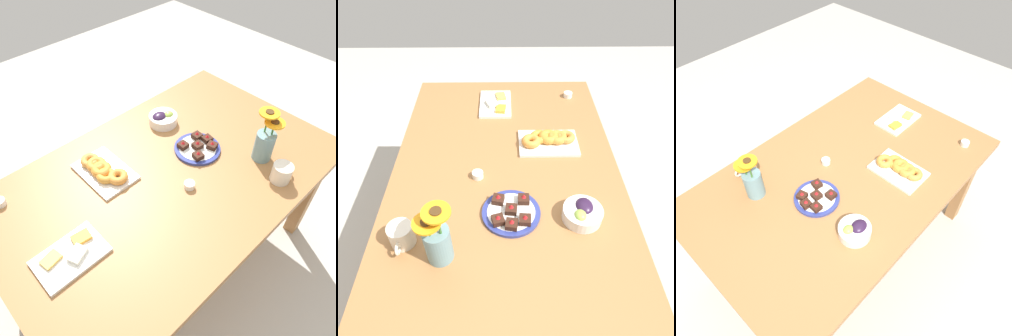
# 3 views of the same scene
# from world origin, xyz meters

# --- Properties ---
(ground_plane) EXTENTS (6.00, 6.00, 0.00)m
(ground_plane) POSITION_xyz_m (0.00, 0.00, 0.00)
(ground_plane) COLOR #B7B2A8
(dining_table) EXTENTS (1.60, 1.00, 0.74)m
(dining_table) POSITION_xyz_m (0.00, 0.00, 0.65)
(dining_table) COLOR #9E6B3D
(dining_table) RESTS_ON ground_plane
(coffee_mug) EXTENTS (0.12, 0.09, 0.09)m
(coffee_mug) POSITION_xyz_m (0.34, -0.37, 0.79)
(coffee_mug) COLOR silver
(coffee_mug) RESTS_ON dining_table
(grape_bowl) EXTENTS (0.15, 0.15, 0.07)m
(grape_bowl) POSITION_xyz_m (0.24, 0.29, 0.77)
(grape_bowl) COLOR white
(grape_bowl) RESTS_ON dining_table
(cheese_platter) EXTENTS (0.26, 0.17, 0.03)m
(cheese_platter) POSITION_xyz_m (-0.54, -0.05, 0.75)
(cheese_platter) COLOR white
(cheese_platter) RESTS_ON dining_table
(croissant_platter) EXTENTS (0.19, 0.29, 0.05)m
(croissant_platter) POSITION_xyz_m (-0.21, 0.20, 0.76)
(croissant_platter) COLOR white
(croissant_platter) RESTS_ON dining_table
(jam_cup_honey) EXTENTS (0.05, 0.05, 0.03)m
(jam_cup_honey) POSITION_xyz_m (-0.63, 0.36, 0.76)
(jam_cup_honey) COLOR white
(jam_cup_honey) RESTS_ON dining_table
(jam_cup_berry) EXTENTS (0.05, 0.05, 0.03)m
(jam_cup_berry) POSITION_xyz_m (0.01, -0.12, 0.76)
(jam_cup_berry) COLOR white
(jam_cup_berry) RESTS_ON dining_table
(dessert_plate) EXTENTS (0.23, 0.23, 0.05)m
(dessert_plate) POSITION_xyz_m (0.22, 0.02, 0.75)
(dessert_plate) COLOR navy
(dessert_plate) RESTS_ON dining_table
(flower_vase) EXTENTS (0.10, 0.12, 0.26)m
(flower_vase) POSITION_xyz_m (0.40, -0.23, 0.83)
(flower_vase) COLOR #6B939E
(flower_vase) RESTS_ON dining_table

